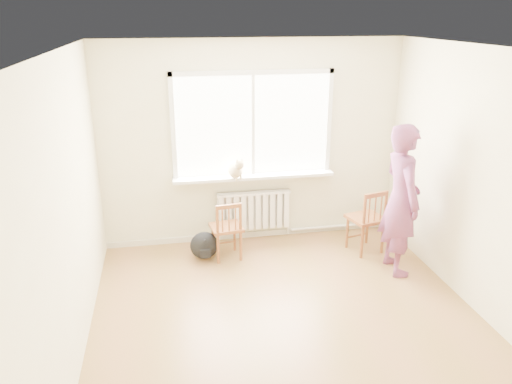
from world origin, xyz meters
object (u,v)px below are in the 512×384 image
backpack (204,245)px  chair_right (368,221)px  chair_left (227,230)px  person (401,200)px  cat (236,169)px

backpack → chair_right: bearing=-5.5°
chair_left → backpack: (-0.29, 0.05, -0.21)m
chair_right → backpack: (-2.12, 0.20, -0.26)m
chair_left → chair_right: bearing=168.2°
person → chair_left: bearing=72.0°
chair_left → backpack: bearing=-17.5°
person → backpack: (-2.28, 0.72, -0.73)m
person → backpack: size_ratio=5.04×
person → backpack: bearing=73.0°
cat → backpack: size_ratio=1.22×
chair_left → chair_right: size_ratio=0.90×
chair_left → chair_right: 1.83m
cat → chair_left: bearing=-129.2°
chair_left → cat: (0.18, 0.40, 0.68)m
cat → chair_right: bearing=-33.5°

